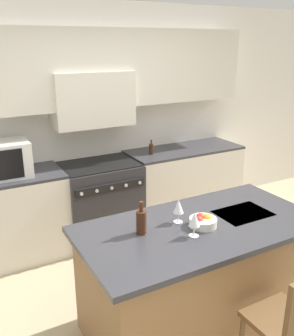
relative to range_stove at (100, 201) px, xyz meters
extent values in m
plane|color=tan|center=(0.00, -1.73, -0.46)|extent=(10.00, 10.00, 0.00)
cube|color=silver|center=(0.00, 0.36, 0.89)|extent=(10.00, 0.06, 2.70)
cube|color=silver|center=(0.00, 0.16, 1.51)|extent=(3.91, 0.34, 0.85)
cube|color=silver|center=(0.00, 0.13, 1.19)|extent=(0.90, 0.40, 0.60)
cube|color=silver|center=(1.20, 0.02, -0.01)|extent=(1.51, 0.62, 0.91)
cube|color=#333338|center=(1.20, 0.02, 0.46)|extent=(1.51, 0.62, 0.03)
cube|color=#2D2D33|center=(0.00, 0.00, -0.01)|extent=(0.88, 0.66, 0.92)
cube|color=black|center=(0.00, 0.00, 0.46)|extent=(0.84, 0.61, 0.01)
cube|color=black|center=(0.00, -0.34, 0.29)|extent=(0.81, 0.02, 0.09)
cylinder|color=silver|center=(-0.34, -0.35, 0.29)|extent=(0.04, 0.02, 0.04)
cylinder|color=silver|center=(-0.17, -0.35, 0.29)|extent=(0.04, 0.02, 0.04)
cylinder|color=silver|center=(0.00, -0.35, 0.29)|extent=(0.04, 0.02, 0.04)
cylinder|color=silver|center=(0.17, -0.35, 0.29)|extent=(0.04, 0.02, 0.04)
cylinder|color=silver|center=(0.34, -0.35, 0.29)|extent=(0.04, 0.02, 0.04)
cube|color=silver|center=(-1.01, 0.02, 0.66)|extent=(0.49, 0.40, 0.36)
cube|color=black|center=(-1.05, -0.18, 0.66)|extent=(0.38, 0.01, 0.29)
cube|color=olive|center=(0.13, -1.77, -0.03)|extent=(1.78, 0.88, 0.87)
cube|color=#333338|center=(0.13, -1.77, 0.43)|extent=(1.89, 0.96, 0.04)
cube|color=#2D2D30|center=(0.56, -1.77, 0.45)|extent=(0.44, 0.32, 0.01)
cylinder|color=#B2B2B7|center=(0.56, -1.58, 0.45)|extent=(0.02, 0.02, 0.00)
cube|color=brown|center=(0.29, -2.49, 0.03)|extent=(0.42, 0.40, 0.04)
cylinder|color=brown|center=(0.47, -2.32, -0.23)|extent=(0.04, 0.04, 0.47)
cylinder|color=#422314|center=(-0.33, -1.68, 0.54)|extent=(0.08, 0.08, 0.18)
cylinder|color=#422314|center=(-0.33, -1.68, 0.67)|extent=(0.03, 0.03, 0.08)
cylinder|color=white|center=(-0.02, -1.89, 0.46)|extent=(0.07, 0.07, 0.01)
cylinder|color=white|center=(-0.02, -1.89, 0.50)|extent=(0.01, 0.01, 0.08)
cone|color=white|center=(-0.02, -1.89, 0.59)|extent=(0.08, 0.08, 0.11)
cylinder|color=white|center=(0.00, -1.66, 0.46)|extent=(0.07, 0.07, 0.01)
cylinder|color=white|center=(0.00, -1.66, 0.50)|extent=(0.01, 0.01, 0.08)
cone|color=white|center=(0.00, -1.66, 0.59)|extent=(0.08, 0.08, 0.11)
cylinder|color=silver|center=(0.13, -1.80, 0.49)|extent=(0.21, 0.21, 0.06)
sphere|color=red|center=(0.09, -1.80, 0.51)|extent=(0.07, 0.07, 0.07)
sphere|color=gold|center=(0.17, -1.80, 0.51)|extent=(0.07, 0.07, 0.07)
sphere|color=red|center=(0.13, -1.77, 0.51)|extent=(0.08, 0.08, 0.08)
cylinder|color=#422314|center=(0.69, 0.00, 0.54)|extent=(0.05, 0.05, 0.13)
cylinder|color=#422314|center=(0.69, 0.00, 0.63)|extent=(0.02, 0.02, 0.05)
camera|label=1|loc=(-1.47, -3.84, 1.78)|focal=40.00mm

